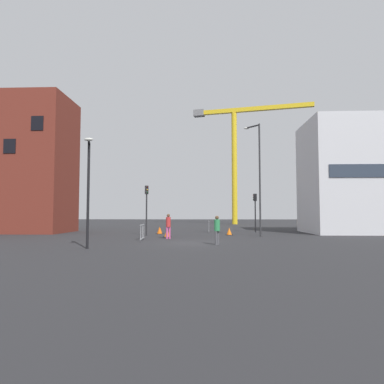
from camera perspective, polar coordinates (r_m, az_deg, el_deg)
name	(u,v)px	position (r m, az deg, el deg)	size (l,w,h in m)	color
ground	(190,243)	(21.59, -0.39, -8.47)	(160.00, 160.00, 0.00)	#28282B
brick_building	(27,165)	(37.09, -25.63, 4.08)	(8.12, 6.10, 13.06)	maroon
office_block	(362,177)	(36.06, 26.33, 2.25)	(10.34, 7.34, 10.50)	silver
construction_crane	(238,143)	(58.99, 7.61, 8.09)	(19.62, 5.34, 19.77)	yellow
streetlamp_tall	(258,172)	(28.41, 10.91, 3.32)	(1.21, 1.19, 9.12)	#2D2D30
streetlamp_short	(88,184)	(18.79, -16.79, 1.32)	(0.71, 1.48, 5.63)	black
traffic_light_far	(255,206)	(34.12, 10.41, -2.33)	(0.39, 0.33, 3.74)	black
traffic_light_island	(147,202)	(28.69, -7.52, -1.68)	(0.34, 0.39, 4.13)	#232326
pedestrian_walking	(168,224)	(25.28, -3.94, -5.33)	(0.34, 0.34, 1.81)	#D14C8C
pedestrian_waiting	(217,228)	(20.46, 4.16, -5.94)	(0.34, 0.34, 1.71)	#4C4C51
safety_barrier_left_run	(209,226)	(34.24, 2.80, -5.68)	(0.06, 2.15, 1.08)	gray
safety_barrier_front	(142,232)	(24.28, -8.23, -6.55)	(0.21, 2.17, 1.08)	#9EA0A5
traffic_cone_by_barrier	(167,233)	(27.11, -4.13, -6.82)	(0.62, 0.62, 0.63)	black
traffic_cone_orange	(160,230)	(31.12, -5.37, -6.35)	(0.65, 0.65, 0.66)	black
traffic_cone_striped	(229,232)	(29.64, 6.18, -6.53)	(0.62, 0.62, 0.62)	black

